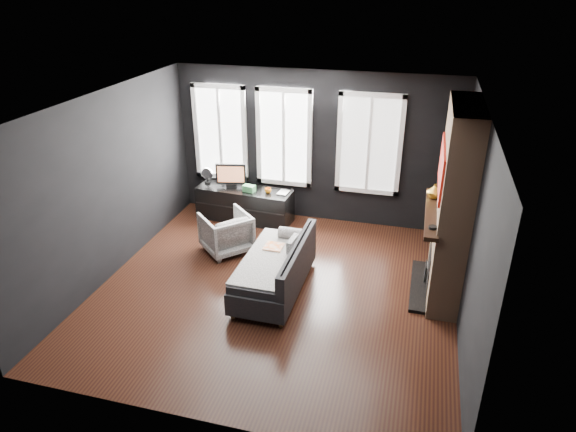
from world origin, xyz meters
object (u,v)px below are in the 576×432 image
(media_console, at_px, (245,204))
(mantel_vase, at_px, (434,191))
(sofa, at_px, (274,266))
(monitor, at_px, (231,174))
(mug, at_px, (268,190))
(armchair, at_px, (226,231))
(book, at_px, (279,186))

(media_console, distance_m, mantel_vase, 3.57)
(sofa, bearing_deg, monitor, 124.62)
(sofa, height_order, mug, sofa)
(armchair, distance_m, mantel_vase, 3.30)
(armchair, relative_size, mantel_vase, 3.42)
(mug, height_order, mantel_vase, mantel_vase)
(media_console, distance_m, monitor, 0.61)
(armchair, bearing_deg, sofa, 94.18)
(mug, bearing_deg, mantel_vase, -19.44)
(armchair, xyz_separation_m, media_console, (-0.10, 1.20, -0.06))
(sofa, bearing_deg, mug, 109.95)
(sofa, distance_m, armchair, 1.40)
(sofa, distance_m, monitor, 2.62)
(sofa, xyz_separation_m, armchair, (-1.08, 0.90, -0.02))
(book, xyz_separation_m, mantel_vase, (2.61, -1.06, 0.61))
(mantel_vase, bearing_deg, book, 157.86)
(monitor, bearing_deg, media_console, -21.39)
(media_console, xyz_separation_m, monitor, (-0.26, 0.04, 0.55))
(sofa, bearing_deg, media_console, 120.05)
(media_console, bearing_deg, sofa, -56.49)
(mug, height_order, book, book)
(mug, relative_size, book, 0.48)
(mantel_vase, bearing_deg, sofa, -153.24)
(monitor, bearing_deg, sofa, -68.31)
(armchair, distance_m, mug, 1.23)
(monitor, height_order, mug, monitor)
(armchair, distance_m, monitor, 1.38)
(media_console, xyz_separation_m, mantel_vase, (3.25, -1.05, 1.03))
(sofa, xyz_separation_m, monitor, (-1.44, 2.14, 0.46))
(media_console, relative_size, monitor, 3.13)
(monitor, distance_m, book, 0.91)
(armchair, xyz_separation_m, monitor, (-0.36, 1.24, 0.49))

